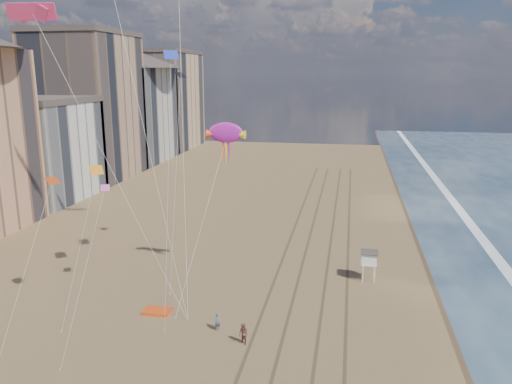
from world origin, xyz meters
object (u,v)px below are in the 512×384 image
(lifeguard_stand, at_px, (369,258))
(kite_flyer_a, at_px, (218,322))
(kite_flyer_b, at_px, (243,334))
(grounded_kite, at_px, (157,311))
(show_kite, at_px, (226,133))

(lifeguard_stand, height_order, kite_flyer_a, lifeguard_stand)
(kite_flyer_a, bearing_deg, kite_flyer_b, -78.43)
(kite_flyer_a, xyz_separation_m, kite_flyer_b, (2.57, -1.75, 0.11))
(lifeguard_stand, xyz_separation_m, kite_flyer_a, (-12.61, -12.84, -1.67))
(grounded_kite, relative_size, kite_flyer_a, 1.57)
(kite_flyer_b, bearing_deg, grounded_kite, -170.11)
(show_kite, relative_size, kite_flyer_b, 10.10)
(grounded_kite, bearing_deg, show_kite, 57.95)
(grounded_kite, height_order, kite_flyer_b, kite_flyer_b)
(lifeguard_stand, xyz_separation_m, show_kite, (-14.12, -3.20, 12.88))
(grounded_kite, distance_m, show_kite, 17.62)
(kite_flyer_a, bearing_deg, grounded_kite, 117.80)
(lifeguard_stand, bearing_deg, kite_flyer_a, -134.48)
(kite_flyer_b, bearing_deg, lifeguard_stand, 88.59)
(show_kite, bearing_deg, grounded_kite, -121.34)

